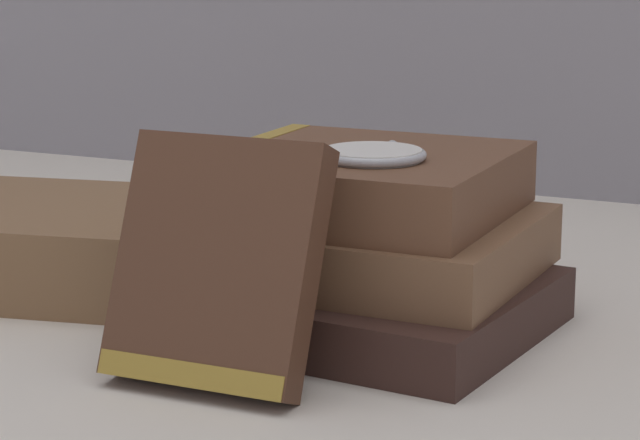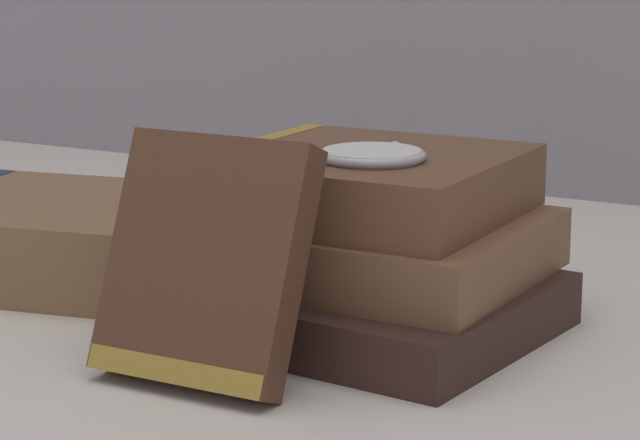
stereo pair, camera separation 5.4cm
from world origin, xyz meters
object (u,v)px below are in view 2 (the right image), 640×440
Objects in this scene: book_side_left at (65,238)px; pocket_watch at (375,155)px; book_flat_bottom at (352,303)px; book_flat_middle at (368,245)px; book_leaning_front at (204,271)px; book_flat_top at (357,183)px.

pocket_watch is at bearing -15.48° from book_side_left.
book_flat_middle is (0.00, 0.01, 0.03)m from book_flat_bottom.
book_leaning_front reaches higher than pocket_watch.
book_flat_middle is at bearing 80.51° from book_flat_bottom.
pocket_watch is at bearing -52.98° from book_flat_middle.
book_flat_middle is 1.43× the size of book_leaning_front.
book_side_left is at bearing 175.84° from pocket_watch.
book_flat_middle is at bearing -10.94° from book_side_left.
book_leaning_front is at bearing -44.21° from book_side_left.
book_side_left is at bearing -178.48° from book_flat_middle.
book_flat_bottom is at bearing 77.69° from book_leaning_front.
book_flat_top is at bearing 115.58° from book_flat_bottom.
book_flat_bottom is 1.19× the size of book_flat_middle.
book_flat_middle is 0.13m from book_leaning_front.
book_flat_bottom is 0.21m from book_side_left.
book_flat_middle reaches higher than book_flat_bottom.
book_side_left is (-0.21, 0.01, 0.01)m from book_flat_bottom.
book_flat_bottom is 3.38× the size of pocket_watch.
book_flat_top is 2.58× the size of pocket_watch.
book_flat_middle is 0.04m from book_flat_top.
book_flat_top reaches higher than book_flat_middle.
book_flat_top is at bearing 135.55° from pocket_watch.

